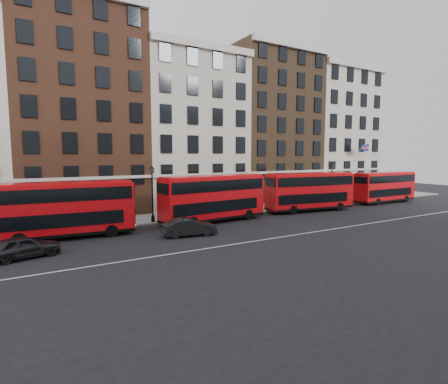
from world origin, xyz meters
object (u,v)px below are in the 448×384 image
car_front (189,227)px  traffic_light (373,183)px  bus_c (310,191)px  bus_b (213,197)px  bus_a (63,209)px  bus_d (385,187)px  car_rear (24,247)px

car_front → traffic_light: size_ratio=1.32×
bus_c → car_front: bus_c is taller
bus_b → bus_c: (12.62, 0.01, -0.04)m
car_front → bus_b: bearing=-37.2°
bus_b → car_front: bus_b is taller
bus_a → bus_b: bearing=4.4°
bus_d → bus_a: bearing=-179.3°
bus_c → car_rear: 28.98m
bus_d → car_front: (-30.76, -4.11, -1.50)m
bus_d → car_front: size_ratio=2.29×
bus_b → car_rear: size_ratio=2.59×
car_rear → bus_d: bearing=-97.3°
bus_b → traffic_light: 27.32m
bus_c → traffic_light: size_ratio=3.29×
car_front → car_rear: bearing=101.3°
bus_a → car_front: bearing=-20.6°
bus_b → bus_d: 26.32m
bus_c → bus_d: bearing=7.4°
bus_a → bus_d: bearing=4.5°
bus_d → car_rear: size_ratio=2.34×
bus_d → car_rear: 42.56m
bus_a → bus_b: 13.22m
bus_b → car_front: 6.28m
bus_b → car_rear: bus_b is taller
traffic_light → bus_a: bearing=-176.6°
bus_b → bus_d: bus_b is taller
bus_c → car_rear: bus_c is taller
car_front → bus_c: bearing=-66.4°
bus_b → traffic_light: (27.22, 2.41, 0.03)m
car_front → traffic_light: bearing=-68.3°
car_front → bus_d: bearing=-72.4°
bus_c → bus_a: bearing=-172.6°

